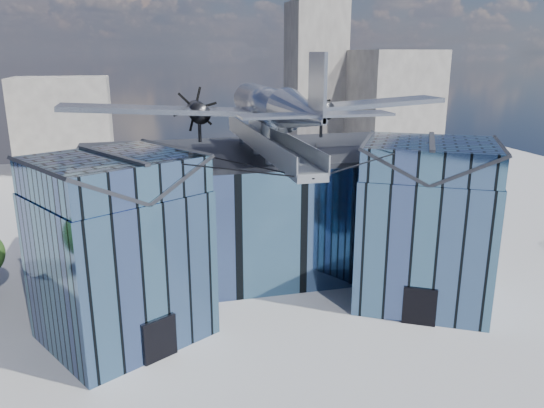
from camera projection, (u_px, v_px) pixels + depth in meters
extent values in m
plane|color=gray|center=(279.00, 308.00, 37.77)|extent=(120.00, 120.00, 0.00)
cube|color=#416085|center=(252.00, 210.00, 44.85)|extent=(28.00, 14.00, 9.50)
cube|color=#26282E|center=(251.00, 152.00, 43.49)|extent=(28.00, 14.00, 0.40)
cube|color=#416085|center=(121.00, 266.00, 33.06)|extent=(11.79, 11.43, 9.50)
cube|color=#416085|center=(113.00, 174.00, 31.45)|extent=(11.56, 11.20, 2.20)
cube|color=#26282E|center=(77.00, 181.00, 29.94)|extent=(7.98, 9.23, 2.40)
cube|color=#26282E|center=(146.00, 169.00, 32.95)|extent=(7.98, 9.23, 2.40)
cube|color=#26282E|center=(112.00, 155.00, 31.13)|extent=(4.30, 7.10, 0.18)
cube|color=black|center=(160.00, 339.00, 31.21)|extent=(2.03, 1.32, 2.60)
cube|color=black|center=(181.00, 248.00, 36.07)|extent=(0.34, 0.34, 9.50)
cube|color=#416085|center=(424.00, 238.00, 38.01)|extent=(11.79, 11.43, 9.50)
cube|color=#416085|center=(431.00, 158.00, 36.40)|extent=(11.56, 11.20, 2.20)
cube|color=#26282E|center=(397.00, 156.00, 36.99)|extent=(7.98, 9.23, 2.40)
cube|color=#26282E|center=(465.00, 160.00, 35.81)|extent=(7.98, 9.23, 2.40)
cube|color=#26282E|center=(432.00, 141.00, 36.08)|extent=(4.30, 7.10, 0.18)
cube|color=black|center=(419.00, 307.00, 35.21)|extent=(2.03, 1.32, 2.60)
cube|color=black|center=(361.00, 232.00, 39.18)|extent=(0.34, 0.34, 9.50)
cube|color=gray|center=(267.00, 146.00, 37.98)|extent=(1.80, 21.00, 0.50)
cube|color=gray|center=(255.00, 138.00, 37.59)|extent=(0.08, 21.00, 1.10)
cube|color=gray|center=(279.00, 137.00, 38.01)|extent=(0.08, 21.00, 1.10)
cylinder|color=gray|center=(242.00, 136.00, 47.02)|extent=(0.44, 0.44, 1.35)
cylinder|color=gray|center=(256.00, 147.00, 41.43)|extent=(0.44, 0.44, 1.35)
cylinder|color=gray|center=(269.00, 157.00, 37.70)|extent=(0.44, 0.44, 1.35)
cylinder|color=gray|center=(265.00, 132.00, 38.18)|extent=(0.70, 0.70, 1.40)
cylinder|color=black|center=(207.00, 167.00, 29.67)|extent=(10.55, 6.08, 0.69)
cylinder|color=black|center=(380.00, 158.00, 32.14)|extent=(10.55, 6.08, 0.69)
cylinder|color=black|center=(231.00, 161.00, 35.56)|extent=(6.09, 17.04, 1.19)
cylinder|color=black|center=(315.00, 157.00, 36.97)|extent=(6.09, 17.04, 1.19)
cylinder|color=#A3A7B0|center=(265.00, 105.00, 37.65)|extent=(2.50, 11.00, 2.50)
sphere|color=#A3A7B0|center=(249.00, 98.00, 42.77)|extent=(2.50, 2.50, 2.50)
cube|color=black|center=(252.00, 91.00, 41.65)|extent=(1.60, 1.40, 0.50)
cone|color=#A3A7B0|center=(303.00, 114.00, 29.18)|extent=(2.50, 7.00, 2.50)
cube|color=#A3A7B0|center=(317.00, 87.00, 26.59)|extent=(0.18, 2.40, 3.40)
cube|color=#A3A7B0|center=(316.00, 115.00, 27.07)|extent=(8.00, 1.80, 0.14)
cube|color=#A3A7B0|center=(165.00, 110.00, 37.01)|extent=(14.00, 3.20, 1.08)
cylinder|color=black|center=(198.00, 112.00, 38.20)|extent=(1.44, 3.20, 1.44)
cone|color=black|center=(195.00, 109.00, 39.88)|extent=(0.70, 0.70, 0.70)
cube|color=black|center=(195.00, 109.00, 40.02)|extent=(1.05, 0.06, 3.33)
cube|color=black|center=(195.00, 109.00, 40.02)|extent=(2.53, 0.06, 2.53)
cube|color=black|center=(195.00, 109.00, 40.02)|extent=(3.33, 0.06, 1.05)
cylinder|color=black|center=(200.00, 130.00, 37.98)|extent=(0.24, 0.24, 1.75)
cube|color=#A3A7B0|center=(351.00, 105.00, 40.31)|extent=(14.00, 3.20, 1.08)
cylinder|color=black|center=(319.00, 109.00, 40.37)|extent=(1.44, 3.20, 1.44)
cone|color=black|center=(311.00, 106.00, 42.05)|extent=(0.70, 0.70, 0.70)
cube|color=black|center=(311.00, 106.00, 42.19)|extent=(1.05, 0.06, 3.33)
cube|color=black|center=(311.00, 106.00, 42.19)|extent=(2.53, 0.06, 2.53)
cube|color=black|center=(311.00, 106.00, 42.19)|extent=(3.33, 0.06, 1.05)
cylinder|color=black|center=(321.00, 126.00, 40.15)|extent=(0.24, 0.24, 1.75)
cube|color=gray|center=(391.00, 106.00, 87.58)|extent=(12.00, 14.00, 18.00)
cube|color=gray|center=(64.00, 123.00, 82.39)|extent=(14.00, 10.00, 14.00)
cube|color=gray|center=(315.00, 79.00, 93.44)|extent=(9.00, 9.00, 26.00)
cylinder|color=#311D13|center=(423.00, 214.00, 55.19)|extent=(0.48, 0.48, 2.75)
sphere|color=#254819|center=(425.00, 191.00, 54.52)|extent=(4.50, 4.50, 3.60)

